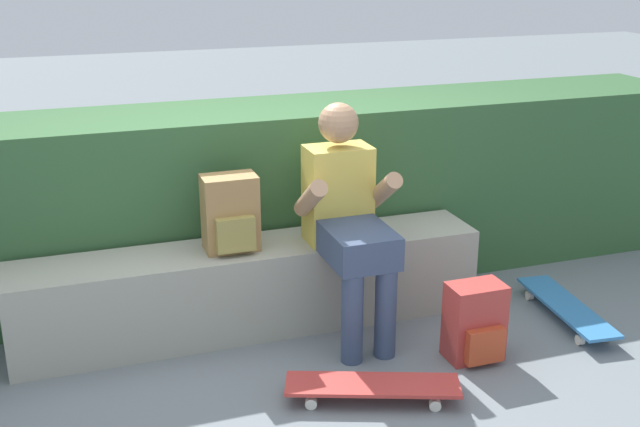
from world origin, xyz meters
The scene contains 8 objects.
ground_plane centered at (0.00, 0.00, 0.00)m, with size 24.00×24.00×0.00m, color slate.
bench_main centered at (0.00, 0.34, 0.24)m, with size 2.51×0.41×0.48m.
person_skater centered at (0.46, 0.13, 0.67)m, with size 0.49×0.62×1.23m.
skateboard_near_person centered at (0.33, -0.55, 0.07)m, with size 0.82×0.47×0.09m.
skateboard_beside_bench centered at (1.67, -0.14, 0.07)m, with size 0.28×0.82×0.09m.
backpack_on_bench centered at (-0.11, 0.33, 0.67)m, with size 0.28×0.23×0.40m.
backpack_on_ground centered at (0.97, -0.35, 0.19)m, with size 0.28×0.23×0.40m.
hedge_row centered at (0.01, 0.93, 0.55)m, with size 6.03×0.72×1.09m.
Camera 1 is at (-0.91, -3.42, 2.00)m, focal length 43.87 mm.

